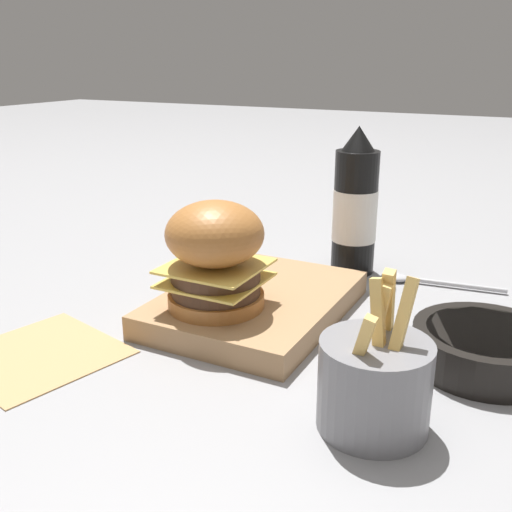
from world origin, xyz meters
TOP-DOWN VIEW (x-y plane):
  - ground_plane at (0.00, 0.00)m, footprint 6.00×6.00m
  - serving_board at (-0.03, 0.07)m, footprint 0.28×0.21m
  - burger at (0.03, 0.05)m, footprint 0.12×0.12m
  - ketchup_bottle at (-0.25, 0.13)m, footprint 0.07×0.07m
  - fries_basket at (0.14, 0.28)m, footprint 0.10×0.10m
  - side_bowl at (-0.02, 0.36)m, footprint 0.16×0.16m
  - spoon at (-0.24, 0.23)m, footprint 0.04×0.18m
  - ketchup_puddle at (-0.20, -0.08)m, footprint 0.06×0.06m
  - parchment_square at (0.18, -0.10)m, footprint 0.20×0.20m

SIDE VIEW (x-z plane):
  - ground_plane at x=0.00m, z-range 0.00..0.00m
  - parchment_square at x=0.18m, z-range 0.00..0.00m
  - ketchup_puddle at x=-0.20m, z-range 0.00..0.00m
  - spoon at x=-0.24m, z-range 0.00..0.01m
  - serving_board at x=-0.03m, z-range 0.00..0.03m
  - side_bowl at x=-0.02m, z-range 0.00..0.05m
  - fries_basket at x=0.14m, z-range -0.03..0.12m
  - burger at x=0.03m, z-range 0.03..0.17m
  - ketchup_bottle at x=-0.25m, z-range -0.01..0.22m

